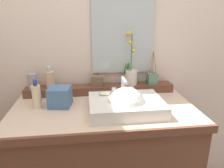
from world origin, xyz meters
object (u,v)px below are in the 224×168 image
(potted_plant, at_px, (131,74))
(lotion_bottle, at_px, (37,96))
(tumbler_cup, at_px, (33,81))
(soap_bar, at_px, (104,93))
(soap_dispenser, at_px, (50,79))
(reed_diffuser, at_px, (152,78))
(sink_basin, at_px, (126,106))
(trinket_box, at_px, (97,81))
(tissue_box, at_px, (60,97))

(potted_plant, relative_size, lotion_bottle, 2.13)
(tumbler_cup, xyz_separation_m, lotion_bottle, (0.06, -0.19, -0.04))
(soap_bar, relative_size, tumbler_cup, 0.65)
(soap_dispenser, distance_m, reed_diffuser, 0.73)
(sink_basin, bearing_deg, tumbler_cup, 151.54)
(soap_dispenser, bearing_deg, lotion_bottle, -104.59)
(reed_diffuser, distance_m, trinket_box, 0.40)
(tissue_box, bearing_deg, soap_bar, -7.91)
(potted_plant, bearing_deg, reed_diffuser, -0.60)
(sink_basin, bearing_deg, trinket_box, 113.37)
(sink_basin, bearing_deg, soap_bar, 140.66)
(lotion_bottle, xyz_separation_m, tissue_box, (0.14, 0.00, -0.01))
(sink_basin, bearing_deg, potted_plant, 73.99)
(trinket_box, bearing_deg, tumbler_cup, -172.58)
(trinket_box, height_order, lotion_bottle, lotion_bottle)
(lotion_bottle, bearing_deg, tissue_box, 1.96)
(tissue_box, bearing_deg, sink_basin, -18.96)
(potted_plant, distance_m, tissue_box, 0.53)
(trinket_box, xyz_separation_m, lotion_bottle, (-0.38, -0.21, -0.02))
(soap_dispenser, relative_size, reed_diffuser, 0.62)
(trinket_box, xyz_separation_m, tissue_box, (-0.25, -0.21, -0.03))
(soap_dispenser, height_order, lotion_bottle, soap_dispenser)
(potted_plant, distance_m, soap_dispenser, 0.57)
(soap_dispenser, distance_m, trinket_box, 0.33)
(potted_plant, height_order, reed_diffuser, potted_plant)
(lotion_bottle, bearing_deg, sink_basin, -13.77)
(tumbler_cup, bearing_deg, soap_bar, -25.32)
(potted_plant, bearing_deg, tumbler_cup, -179.33)
(soap_bar, height_order, reed_diffuser, reed_diffuser)
(soap_dispenser, relative_size, tumbler_cup, 1.42)
(sink_basin, relative_size, lotion_bottle, 2.41)
(soap_bar, height_order, soap_dispenser, soap_dispenser)
(lotion_bottle, bearing_deg, potted_plant, 17.67)
(potted_plant, bearing_deg, tissue_box, -158.23)
(reed_diffuser, xyz_separation_m, trinket_box, (-0.40, 0.01, -0.01))
(soap_bar, bearing_deg, soap_dispenser, 146.58)
(soap_bar, xyz_separation_m, reed_diffuser, (0.37, 0.23, 0.01))
(sink_basin, distance_m, lotion_bottle, 0.55)
(sink_basin, xyz_separation_m, tumbler_cup, (-0.59, 0.32, 0.07))
(sink_basin, height_order, trinket_box, sink_basin)
(soap_dispenser, height_order, tumbler_cup, soap_dispenser)
(sink_basin, distance_m, trinket_box, 0.37)
(reed_diffuser, xyz_separation_m, lotion_bottle, (-0.79, -0.20, -0.02))
(soap_bar, distance_m, potted_plant, 0.32)
(tumbler_cup, relative_size, trinket_box, 1.26)
(potted_plant, xyz_separation_m, trinket_box, (-0.24, 0.01, -0.05))
(reed_diffuser, bearing_deg, tissue_box, -163.44)
(soap_bar, height_order, tumbler_cup, tumbler_cup)
(tumbler_cup, bearing_deg, potted_plant, 0.67)
(trinket_box, bearing_deg, potted_plant, 2.39)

